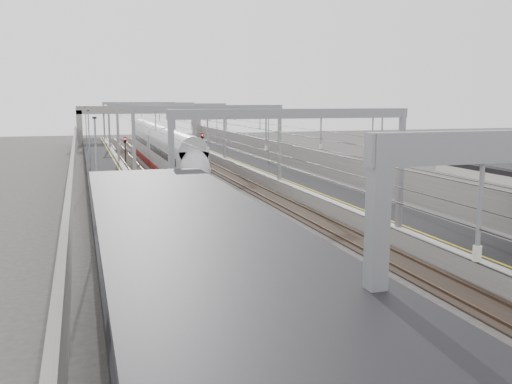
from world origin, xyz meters
TOP-DOWN VIEW (x-y plane):
  - platform_left at (-8.00, 45.00)m, footprint 4.00×120.00m
  - platform_right at (8.00, 45.00)m, footprint 4.00×120.00m
  - tracks at (0.00, 45.00)m, footprint 11.40×140.00m
  - overhead_line at (0.00, 51.62)m, footprint 13.00×140.00m
  - canopy_left at (-8.02, 2.99)m, footprint 4.40×30.00m
  - overbridge at (0.00, 100.00)m, footprint 22.00×2.20m
  - wall_left at (-11.20, 45.00)m, footprint 0.30×120.00m
  - wall_right at (11.20, 45.00)m, footprint 0.30×120.00m
  - train at (-1.50, 60.42)m, footprint 2.53×46.19m
  - signal_green at (-5.20, 66.67)m, footprint 0.32×0.32m
  - signal_red_near at (3.20, 71.17)m, footprint 0.32×0.32m
  - signal_red_far at (5.40, 70.96)m, footprint 0.32×0.32m

SIDE VIEW (x-z plane):
  - tracks at x=0.00m, z-range -0.05..0.15m
  - platform_left at x=-8.00m, z-range 0.00..1.00m
  - platform_right at x=8.00m, z-range 0.00..1.00m
  - wall_left at x=-11.20m, z-range 0.00..3.20m
  - wall_right at x=11.20m, z-range 0.00..3.20m
  - train at x=-1.50m, z-range -0.03..3.99m
  - signal_green at x=-5.20m, z-range 0.68..4.15m
  - signal_red_near at x=3.20m, z-range 0.68..4.15m
  - signal_red_far at x=5.40m, z-range 0.68..4.15m
  - canopy_left at x=-8.02m, z-range 2.97..7.21m
  - overbridge at x=0.00m, z-range 1.86..8.76m
  - overhead_line at x=0.00m, z-range 2.84..9.44m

